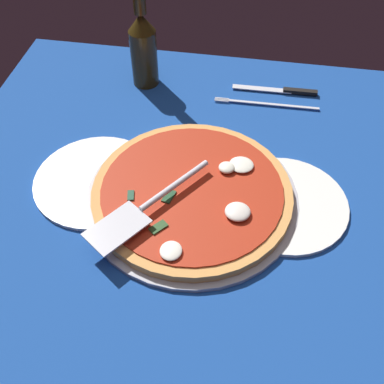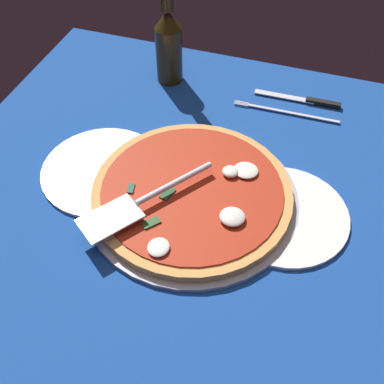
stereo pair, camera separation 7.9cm
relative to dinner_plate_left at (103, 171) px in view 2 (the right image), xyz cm
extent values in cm
cube|color=#194392|center=(19.91, -5.38, -1.00)|extent=(98.20, 98.20, 0.80)
cube|color=silver|center=(-25.42, 17.28, -0.55)|extent=(7.55, 7.55, 0.10)
cube|color=white|center=(-25.42, 32.39, -0.55)|extent=(7.55, 7.55, 0.10)
cube|color=silver|center=(-17.86, -5.38, -0.55)|extent=(7.55, 7.55, 0.10)
cube|color=silver|center=(-17.86, 9.73, -0.55)|extent=(7.55, 7.55, 0.10)
cube|color=white|center=(-17.86, 24.84, -0.55)|extent=(7.55, 7.55, 0.10)
cube|color=white|center=(-17.86, 39.94, -0.55)|extent=(7.55, 7.55, 0.10)
cube|color=silver|center=(-10.31, -12.93, -0.55)|extent=(7.55, 7.55, 0.10)
cube|color=white|center=(-10.31, 2.17, -0.55)|extent=(7.55, 7.55, 0.10)
cube|color=white|center=(-10.31, 17.28, -0.55)|extent=(7.55, 7.55, 0.10)
cube|color=white|center=(-10.31, 32.39, -0.55)|extent=(7.55, 7.55, 0.10)
cube|color=white|center=(-2.75, -20.49, -0.55)|extent=(7.55, 7.55, 0.10)
cube|color=white|center=(-2.75, -5.38, -0.55)|extent=(7.55, 7.55, 0.10)
cube|color=white|center=(-2.75, 9.73, -0.55)|extent=(7.55, 7.55, 0.10)
cube|color=silver|center=(-2.75, 24.84, -0.55)|extent=(7.55, 7.55, 0.10)
cube|color=white|center=(-2.75, 39.94, -0.55)|extent=(7.55, 7.55, 0.10)
cube|color=white|center=(4.80, -28.04, -0.55)|extent=(7.55, 7.55, 0.10)
cube|color=white|center=(4.80, -12.93, -0.55)|extent=(7.55, 7.55, 0.10)
cube|color=white|center=(4.80, 2.17, -0.55)|extent=(7.55, 7.55, 0.10)
cube|color=silver|center=(4.80, 17.28, -0.55)|extent=(7.55, 7.55, 0.10)
cube|color=white|center=(4.80, 32.39, -0.55)|extent=(7.55, 7.55, 0.10)
cube|color=white|center=(12.35, -35.60, -0.55)|extent=(7.55, 7.55, 0.10)
cube|color=white|center=(12.35, -20.49, -0.55)|extent=(7.55, 7.55, 0.10)
cube|color=white|center=(12.35, -5.38, -0.55)|extent=(7.55, 7.55, 0.10)
cube|color=white|center=(12.35, 9.73, -0.55)|extent=(7.55, 7.55, 0.10)
cube|color=silver|center=(12.35, 24.84, -0.55)|extent=(7.55, 7.55, 0.10)
cube|color=silver|center=(12.35, 39.94, -0.55)|extent=(7.55, 7.55, 0.10)
cube|color=white|center=(19.91, -28.04, -0.55)|extent=(7.55, 7.55, 0.10)
cube|color=silver|center=(19.91, -12.93, -0.55)|extent=(7.55, 7.55, 0.10)
cube|color=silver|center=(19.91, 2.17, -0.55)|extent=(7.55, 7.55, 0.10)
cube|color=silver|center=(19.91, 17.28, -0.55)|extent=(7.55, 7.55, 0.10)
cube|color=silver|center=(19.91, 32.39, -0.55)|extent=(7.55, 7.55, 0.10)
cube|color=white|center=(27.46, -20.49, -0.55)|extent=(7.55, 7.55, 0.10)
cube|color=silver|center=(27.46, -5.38, -0.55)|extent=(7.55, 7.55, 0.10)
cube|color=white|center=(27.46, 9.73, -0.55)|extent=(7.55, 7.55, 0.10)
cube|color=silver|center=(27.46, 24.84, -0.55)|extent=(7.55, 7.55, 0.10)
cube|color=silver|center=(27.46, 39.94, -0.55)|extent=(7.55, 7.55, 0.10)
cube|color=silver|center=(35.02, -28.04, -0.55)|extent=(7.55, 7.55, 0.10)
cube|color=white|center=(35.02, -12.93, -0.55)|extent=(7.55, 7.55, 0.10)
cube|color=silver|center=(35.02, 2.17, -0.55)|extent=(7.55, 7.55, 0.10)
cube|color=silver|center=(35.02, 17.28, -0.55)|extent=(7.55, 7.55, 0.10)
cube|color=white|center=(35.02, 32.39, -0.55)|extent=(7.55, 7.55, 0.10)
cube|color=silver|center=(42.57, -20.49, -0.55)|extent=(7.55, 7.55, 0.10)
cube|color=silver|center=(42.57, -5.38, -0.55)|extent=(7.55, 7.55, 0.10)
cube|color=silver|center=(42.57, 9.73, -0.55)|extent=(7.55, 7.55, 0.10)
cube|color=silver|center=(42.57, 24.84, -0.55)|extent=(7.55, 7.55, 0.10)
cube|color=silver|center=(42.57, 39.94, -0.55)|extent=(7.55, 7.55, 0.10)
cube|color=white|center=(50.12, -12.93, -0.55)|extent=(7.55, 7.55, 0.10)
cylinder|color=#ADAEB9|center=(17.43, -1.21, 0.04)|extent=(36.53, 36.53, 1.08)
cylinder|color=white|center=(0.00, 0.00, 0.00)|extent=(22.34, 22.34, 1.00)
cylinder|color=white|center=(33.27, 0.10, 0.00)|extent=(21.56, 21.56, 1.00)
cylinder|color=#DC994F|center=(17.43, -1.21, 1.35)|extent=(34.22, 34.22, 1.54)
cylinder|color=#AB2A15|center=(17.43, -1.21, 2.28)|extent=(30.98, 30.98, 0.30)
ellipsoid|color=white|center=(22.68, 4.17, 3.00)|extent=(2.86, 2.84, 1.15)
ellipsoid|color=white|center=(25.11, 5.45, 2.84)|extent=(4.36, 4.07, 0.83)
ellipsoid|color=white|center=(16.44, -14.38, 2.83)|extent=(3.40, 3.63, 0.80)
ellipsoid|color=silver|center=(25.57, -4.91, 3.03)|extent=(4.18, 4.03, 1.20)
cube|color=#1F4D2C|center=(13.93, -3.65, 2.58)|extent=(2.15, 3.13, 0.30)
cube|color=#1C452E|center=(7.63, -4.52, 2.58)|extent=(1.52, 2.31, 0.30)
cube|color=#254921|center=(13.57, -10.21, 2.58)|extent=(3.04, 3.18, 0.30)
cube|color=silver|center=(7.61, -12.25, 3.78)|extent=(10.26, 11.11, 0.30)
cylinder|color=silver|center=(14.76, -2.35, 4.13)|extent=(9.53, 12.66, 1.00)
cube|color=white|center=(29.98, 29.29, -0.20)|extent=(17.00, 11.41, 0.60)
cube|color=silver|center=(30.02, 26.79, 0.23)|extent=(18.81, 0.90, 0.25)
cube|color=silver|center=(19.11, 27.05, 0.23)|extent=(3.00, 0.27, 0.25)
cube|color=silver|center=(19.12, 26.61, 0.23)|extent=(3.00, 0.27, 0.25)
cube|color=silver|center=(19.13, 26.17, 0.23)|extent=(3.00, 0.27, 0.25)
cube|color=black|center=(35.38, 31.89, 0.50)|extent=(7.28, 1.32, 0.80)
cube|color=silver|center=(27.22, 31.76, 0.23)|extent=(12.73, 1.60, 0.25)
cylinder|color=#31250C|center=(1.79, 30.66, 5.80)|extent=(5.66, 5.66, 12.59)
cone|color=#31250C|center=(1.79, 30.66, 13.98)|extent=(5.66, 5.66, 3.76)
camera|label=1|loc=(26.11, -52.70, 61.06)|focal=43.51mm
camera|label=2|loc=(33.78, -50.80, 61.06)|focal=43.51mm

